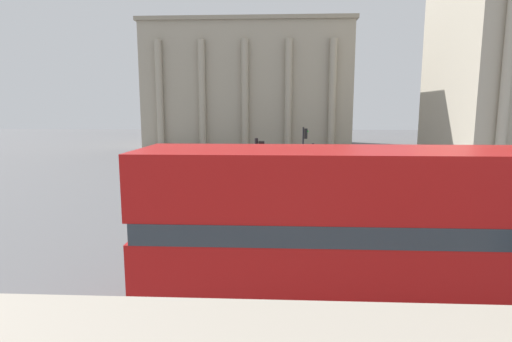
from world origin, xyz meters
The scene contains 10 objects.
double_decker_bus centered at (1.03, 6.29, 2.33)m, with size 10.03×2.76×4.15m.
plaza_building_left centered at (-4.85, 55.38, 8.31)m, with size 27.96×13.98×16.61m.
traffic_light_near centered at (-1.55, 11.34, 2.62)m, with size 0.42×0.24×4.03m.
traffic_light_mid centered at (0.95, 16.96, 2.23)m, with size 0.42×0.24×3.39m.
traffic_light_far centered at (1.02, 25.14, 2.50)m, with size 0.42×0.24×3.83m.
car_white centered at (-0.09, 19.97, 0.70)m, with size 4.20×1.93×1.35m.
pedestrian_yellow centered at (7.40, 28.70, 1.03)m, with size 0.32×0.32×1.78m.
pedestrian_black centered at (-5.43, 22.41, 0.90)m, with size 0.32×0.32×1.59m.
pedestrian_blue centered at (5.57, 22.47, 1.06)m, with size 0.32×0.32×1.83m.
pedestrian_olive centered at (-6.17, 28.82, 0.91)m, with size 0.32×0.32×1.60m.
Camera 1 is at (-0.96, -2.49, 5.00)m, focal length 28.00 mm.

